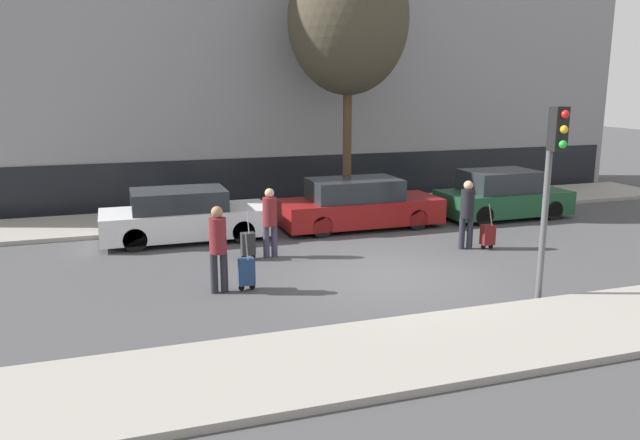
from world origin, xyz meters
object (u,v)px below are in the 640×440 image
pedestrian_left (218,244)px  traffic_light (553,165)px  parked_car_2 (502,196)px  parked_car_1 (358,205)px  pedestrian_center (270,219)px  bare_tree_near_crossing (348,20)px  pedestrian_right (467,210)px  parked_car_0 (184,216)px  trolley_right (488,235)px  trolley_left (246,272)px  trolley_center (248,244)px

pedestrian_left → traffic_light: bearing=159.2°
parked_car_2 → traffic_light: traffic_light is taller
parked_car_1 → traffic_light: traffic_light is taller
pedestrian_center → bare_tree_near_crossing: bare_tree_near_crossing is taller
pedestrian_right → parked_car_2: bearing=-116.2°
pedestrian_right → parked_car_0: bearing=-5.7°
pedestrian_right → traffic_light: (-0.66, -3.85, 1.65)m
parked_car_2 → pedestrian_right: bearing=-136.2°
trolley_right → bare_tree_near_crossing: bearing=106.0°
trolley_right → traffic_light: 4.47m
parked_car_1 → pedestrian_left: size_ratio=2.63×
bare_tree_near_crossing → parked_car_2: bearing=-31.1°
pedestrian_right → traffic_light: 4.24m
trolley_right → trolley_left: bearing=-169.4°
pedestrian_left → traffic_light: traffic_light is taller
pedestrian_left → parked_car_2: bearing=-153.5°
pedestrian_right → pedestrian_center: bearing=10.5°
parked_car_0 → pedestrian_center: 2.96m
parked_car_2 → traffic_light: bearing=-118.8°
trolley_right → bare_tree_near_crossing: size_ratio=0.14×
pedestrian_left → pedestrian_right: 6.63m
trolley_center → parked_car_0: bearing=116.6°
parked_car_0 → pedestrian_left: pedestrian_left is taller
trolley_right → parked_car_0: bearing=154.6°
trolley_center → trolley_left: bearing=-102.9°
bare_tree_near_crossing → trolley_right: bearing=-74.0°
parked_car_0 → trolley_right: parked_car_0 is taller
trolley_center → pedestrian_right: (5.43, -0.80, 0.61)m
pedestrian_left → parked_car_0: bearing=-86.1°
parked_car_0 → trolley_right: bearing=-25.4°
trolley_left → trolley_center: size_ratio=1.01×
trolley_left → pedestrian_center: bearing=64.6°
trolley_left → bare_tree_near_crossing: bare_tree_near_crossing is taller
trolley_center → pedestrian_left: bearing=-115.8°
pedestrian_left → parked_car_1: bearing=-135.0°
pedestrian_center → traffic_light: 6.52m
pedestrian_center → trolley_right: pedestrian_center is taller
pedestrian_center → traffic_light: bearing=-49.8°
trolley_left → pedestrian_right: (5.93, 1.40, 0.61)m
parked_car_2 → pedestrian_right: size_ratio=2.28×
pedestrian_left → trolley_left: 0.83m
trolley_left → parked_car_1: bearing=46.5°
pedestrian_left → bare_tree_near_crossing: 10.06m
parked_car_0 → trolley_right: 7.91m
trolley_left → trolley_center: trolley_left is taller
pedestrian_right → pedestrian_left: bearing=32.1°
parked_car_0 → pedestrian_right: pedestrian_right is taller
pedestrian_right → bare_tree_near_crossing: (-1.12, 5.50, 5.02)m
bare_tree_near_crossing → parked_car_1: bearing=-103.1°
parked_car_0 → pedestrian_right: bearing=-25.8°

